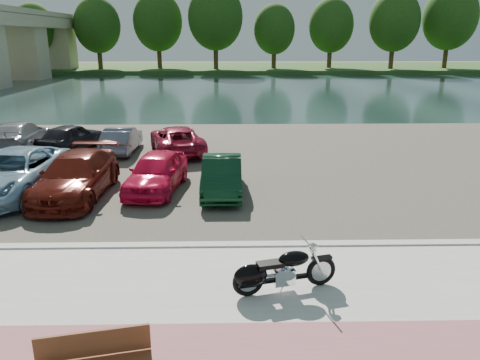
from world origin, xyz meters
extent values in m
plane|color=#595447|center=(0.00, 0.00, 0.00)|extent=(200.00, 200.00, 0.00)
cube|color=#B9B7AE|center=(0.00, -1.00, 0.05)|extent=(60.00, 6.00, 0.10)
cube|color=#9B575C|center=(0.00, -2.50, 0.10)|extent=(60.00, 2.00, 0.01)
cube|color=#B9B7AE|center=(0.00, 2.00, 0.07)|extent=(60.00, 0.30, 0.14)
cube|color=#454038|center=(0.00, 11.00, 0.02)|extent=(60.00, 18.00, 0.04)
cube|color=#1B302E|center=(0.00, 40.00, 0.00)|extent=(120.00, 40.00, 0.00)
cube|color=#284B1A|center=(0.00, 72.00, 0.30)|extent=(120.00, 24.00, 0.60)
cube|color=tan|center=(-28.00, 54.00, 3.60)|extent=(6.00, 4.00, 7.20)
cube|color=tan|center=(-28.00, 66.00, 3.60)|extent=(6.00, 4.00, 7.20)
cylinder|color=#3C2C16|center=(-30.00, 64.60, 2.85)|extent=(0.70, 0.70, 4.50)
ellipsoid|color=#18380F|center=(-30.00, 64.60, 6.45)|extent=(6.30, 6.30, 7.56)
cylinder|color=#3C2C16|center=(-21.00, 66.00, 3.08)|extent=(0.70, 0.70, 4.95)
ellipsoid|color=#18380F|center=(-21.00, 66.00, 7.04)|extent=(6.93, 6.93, 8.32)
cylinder|color=#3C2C16|center=(-12.00, 67.40, 3.30)|extent=(0.70, 0.70, 5.40)
ellipsoid|color=#18380F|center=(-12.00, 67.40, 7.62)|extent=(7.56, 7.56, 9.07)
cylinder|color=#3C2C16|center=(-3.00, 64.60, 3.52)|extent=(0.70, 0.70, 5.85)
ellipsoid|color=#18380F|center=(-3.00, 64.60, 8.21)|extent=(8.19, 8.19, 9.83)
cylinder|color=#3C2C16|center=(6.00, 66.00, 2.85)|extent=(0.70, 0.70, 4.50)
ellipsoid|color=#18380F|center=(6.00, 66.00, 6.45)|extent=(6.30, 6.30, 7.56)
cylinder|color=#3C2C16|center=(15.00, 67.40, 3.08)|extent=(0.70, 0.70, 4.95)
ellipsoid|color=#18380F|center=(15.00, 67.40, 7.04)|extent=(6.93, 6.93, 8.32)
cylinder|color=#3C2C16|center=(24.00, 64.60, 3.30)|extent=(0.70, 0.70, 5.40)
ellipsoid|color=#18380F|center=(24.00, 64.60, 7.62)|extent=(7.56, 7.56, 9.07)
cylinder|color=#3C2C16|center=(33.00, 66.00, 3.52)|extent=(0.70, 0.70, 5.85)
ellipsoid|color=#18380F|center=(33.00, 66.00, 8.21)|extent=(8.19, 8.19, 9.83)
torus|color=black|center=(1.09, -0.10, 0.44)|extent=(0.69, 0.29, 0.68)
torus|color=black|center=(-0.50, -0.52, 0.44)|extent=(0.69, 0.29, 0.68)
cylinder|color=#B2B2B7|center=(1.09, -0.10, 0.44)|extent=(0.46, 0.17, 0.46)
cylinder|color=#B2B2B7|center=(-0.50, -0.52, 0.44)|extent=(0.46, 0.17, 0.46)
cylinder|color=silver|center=(0.98, -0.23, 0.74)|extent=(0.33, 0.13, 0.63)
cylinder|color=silver|center=(0.93, -0.04, 0.74)|extent=(0.33, 0.13, 0.63)
cylinder|color=silver|center=(0.77, -0.18, 1.13)|extent=(0.23, 0.73, 0.04)
sphere|color=silver|center=(0.87, -0.15, 1.05)|extent=(0.20, 0.20, 0.16)
sphere|color=silver|center=(0.94, -0.14, 1.05)|extent=(0.13, 0.13, 0.11)
cube|color=black|center=(1.09, -0.10, 0.75)|extent=(0.47, 0.25, 0.06)
cube|color=black|center=(0.29, -0.31, 0.38)|extent=(1.19, 0.40, 0.08)
cube|color=silver|center=(0.25, -0.32, 0.45)|extent=(0.52, 0.42, 0.34)
cylinder|color=silver|center=(0.34, -0.29, 0.65)|extent=(0.28, 0.24, 0.27)
cylinder|color=silver|center=(0.15, -0.34, 0.65)|extent=(0.28, 0.24, 0.27)
ellipsoid|color=black|center=(0.47, -0.26, 0.82)|extent=(0.75, 0.52, 0.32)
cube|color=black|center=(-0.04, -0.39, 0.76)|extent=(0.60, 0.41, 0.10)
ellipsoid|color=black|center=(-0.46, -0.50, 0.56)|extent=(0.79, 0.51, 0.50)
cube|color=black|center=(-0.50, -0.52, 0.49)|extent=(0.43, 0.28, 0.30)
cylinder|color=silver|center=(-0.08, -0.24, 0.32)|extent=(1.09, 0.37, 0.09)
cylinder|color=silver|center=(-0.08, -0.24, 0.40)|extent=(1.09, 0.37, 0.09)
cylinder|color=#B2B2B7|center=(0.19, -0.52, 0.23)|extent=(0.06, 0.14, 0.22)
cube|color=brown|center=(-3.07, -2.73, 0.60)|extent=(1.77, 0.42, 0.45)
imported|color=#87AEC5|center=(-8.35, 6.47, 0.80)|extent=(2.89, 5.66, 1.53)
imported|color=#56140C|center=(-6.12, 6.21, 0.77)|extent=(2.17, 5.07, 1.46)
imported|color=red|center=(-3.48, 6.79, 0.73)|extent=(2.12, 4.22, 1.38)
imported|color=#0E341C|center=(-1.16, 6.44, 0.68)|extent=(1.35, 3.88, 1.28)
imported|color=gray|center=(-10.98, 12.92, 0.77)|extent=(2.62, 5.25, 1.46)
imported|color=black|center=(-8.51, 13.00, 0.71)|extent=(2.63, 4.20, 1.33)
imported|color=slate|center=(-6.01, 12.64, 0.65)|extent=(1.33, 3.72, 1.22)
imported|color=#A01A36|center=(-3.37, 12.39, 0.69)|extent=(3.26, 5.06, 1.30)
camera|label=1|loc=(-0.85, -9.17, 5.30)|focal=35.00mm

